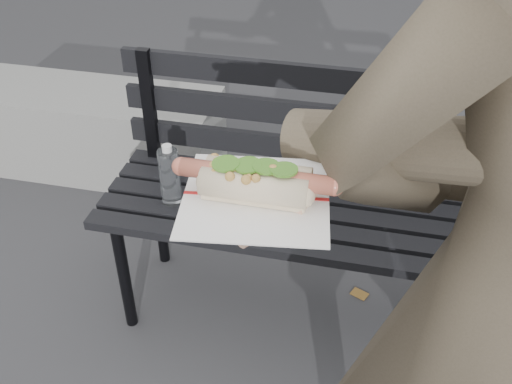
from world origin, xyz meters
TOP-DOWN VIEW (x-y plane):
  - park_bench at (0.09, 0.96)m, footprint 1.50×0.44m
  - concrete_block at (-1.11, 1.63)m, footprint 1.20×0.40m
  - held_hotdog at (0.24, 0.08)m, footprint 0.63×0.31m

SIDE VIEW (x-z plane):
  - concrete_block at x=-1.11m, z-range 0.00..0.40m
  - park_bench at x=0.09m, z-range 0.08..0.96m
  - held_hotdog at x=0.24m, z-range 1.11..1.31m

